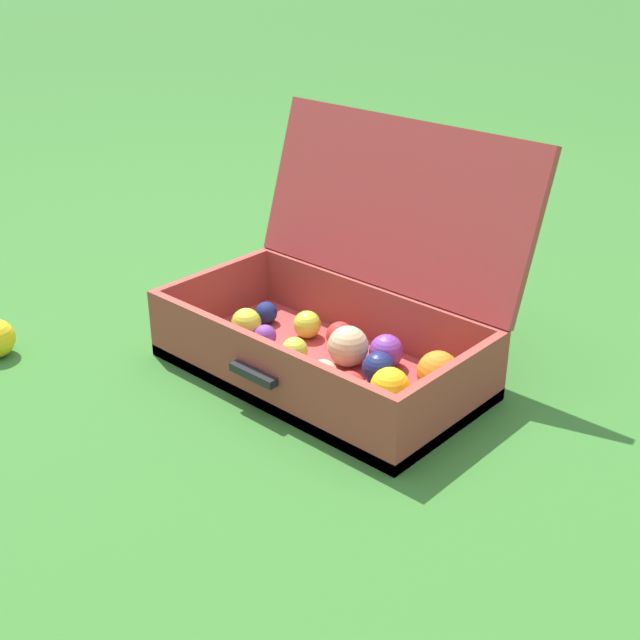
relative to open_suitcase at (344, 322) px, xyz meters
name	(u,v)px	position (x,y,z in m)	size (l,w,h in m)	color
ground_plane	(299,356)	(-0.11, -0.02, -0.11)	(16.00, 16.00, 0.00)	#336B28
open_suitcase	(344,322)	(0.00, 0.00, 0.00)	(0.65, 0.48, 0.48)	#B23838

